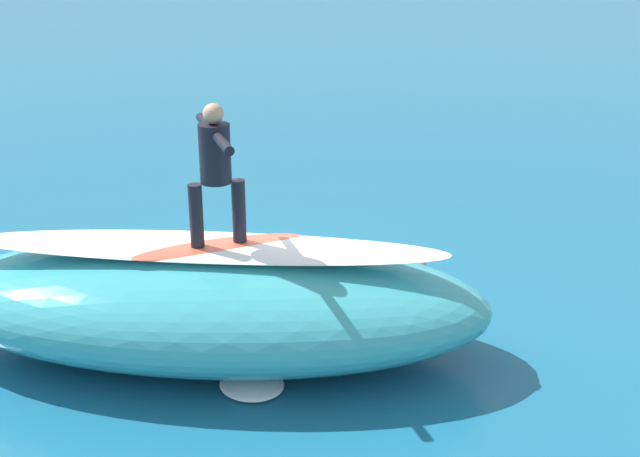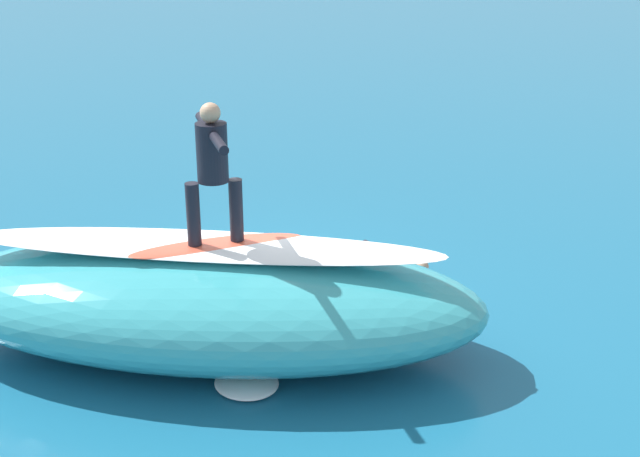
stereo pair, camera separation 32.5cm
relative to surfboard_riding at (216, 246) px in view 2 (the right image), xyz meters
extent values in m
plane|color=#196084|center=(0.40, -1.80, -1.42)|extent=(120.00, 120.00, 0.00)
ellipsoid|color=teal|center=(0.16, 0.05, -0.73)|extent=(7.43, 4.85, 1.38)
ellipsoid|color=white|center=(0.16, 0.05, -0.01)|extent=(5.87, 2.77, 0.08)
ellipsoid|color=#E0563D|center=(0.00, 0.00, 0.00)|extent=(1.97, 1.84, 0.09)
cylinder|color=black|center=(0.19, 0.17, 0.43)|extent=(0.16, 0.16, 0.77)
cylinder|color=black|center=(-0.19, -0.17, 0.43)|extent=(0.16, 0.16, 0.77)
cylinder|color=black|center=(0.00, 0.00, 1.16)|extent=(0.52, 0.52, 0.69)
sphere|color=tan|center=(0.00, 0.00, 1.62)|extent=(0.24, 0.24, 0.24)
cylinder|color=black|center=(-0.33, 0.37, 1.40)|extent=(0.49, 0.54, 0.11)
cylinder|color=black|center=(0.33, -0.37, 1.40)|extent=(0.49, 0.54, 0.11)
ellipsoid|color=silver|center=(-1.22, -3.25, -1.39)|extent=(2.11, 1.47, 0.06)
cylinder|color=black|center=(-1.22, -3.25, -1.23)|extent=(0.79, 0.60, 0.27)
sphere|color=tan|center=(-1.62, -3.02, -1.17)|extent=(0.19, 0.19, 0.19)
cylinder|color=black|center=(-0.58, -3.51, -1.30)|extent=(0.60, 0.41, 0.12)
cylinder|color=black|center=(-0.66, -3.65, -1.30)|extent=(0.60, 0.41, 0.12)
ellipsoid|color=white|center=(-0.72, 0.63, -1.36)|extent=(0.99, 0.96, 0.11)
ellipsoid|color=white|center=(1.92, 0.62, -1.33)|extent=(0.66, 0.69, 0.18)
camera|label=1|loc=(-4.82, 8.12, 3.86)|focal=47.66mm
camera|label=2|loc=(-5.11, 7.99, 3.86)|focal=47.66mm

